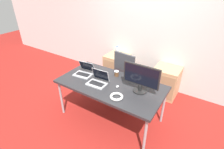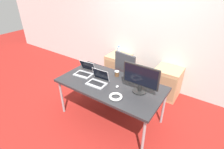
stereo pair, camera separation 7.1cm
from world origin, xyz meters
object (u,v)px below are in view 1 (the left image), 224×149
(cabinet_right, at_px, (166,82))
(water_bottle, at_px, (117,51))
(coffee_cup_white, at_px, (126,76))
(cabinet_left, at_px, (117,67))
(coffee_cup_brown, at_px, (117,73))
(cable_coil, at_px, (116,97))
(laptop_right, at_px, (98,81))
(office_chair, at_px, (129,81))
(laptop_left, at_px, (84,72))
(mouse, at_px, (117,87))
(monitor, at_px, (141,78))

(cabinet_right, bearing_deg, water_bottle, 179.90)
(water_bottle, distance_m, coffee_cup_white, 1.24)
(coffee_cup_white, bearing_deg, cabinet_left, 128.56)
(coffee_cup_brown, bearing_deg, cable_coil, -58.50)
(laptop_right, bearing_deg, office_chair, 79.07)
(laptop_left, bearing_deg, mouse, -3.56)
(cable_coil, bearing_deg, laptop_right, 160.04)
(water_bottle, relative_size, laptop_left, 0.68)
(laptop_right, height_order, coffee_cup_brown, laptop_right)
(laptop_left, xyz_separation_m, coffee_cup_brown, (0.52, 0.26, 0.00))
(cabinet_right, xyz_separation_m, coffee_cup_brown, (-0.65, -0.96, 0.46))
(water_bottle, height_order, laptop_right, laptop_right)
(coffee_cup_brown, bearing_deg, cabinet_left, 120.84)
(office_chair, bearing_deg, coffee_cup_brown, -93.77)
(cabinet_left, xyz_separation_m, laptop_left, (0.05, -1.22, 0.45))
(coffee_cup_brown, bearing_deg, coffee_cup_white, -1.93)
(water_bottle, distance_m, mouse, 1.49)
(monitor, relative_size, cable_coil, 2.88)
(cabinet_left, height_order, water_bottle, water_bottle)
(monitor, bearing_deg, laptop_right, -165.97)
(laptop_left, relative_size, coffee_cup_white, 3.16)
(monitor, bearing_deg, coffee_cup_white, 150.51)
(water_bottle, relative_size, coffee_cup_brown, 2.35)
(water_bottle, relative_size, monitor, 0.40)
(water_bottle, relative_size, laptop_right, 0.70)
(laptop_right, xyz_separation_m, monitor, (0.68, 0.17, 0.19))
(cabinet_right, xyz_separation_m, monitor, (-0.10, -1.17, 0.64))
(coffee_cup_brown, bearing_deg, laptop_right, -109.01)
(monitor, distance_m, cable_coil, 0.46)
(laptop_right, bearing_deg, mouse, 11.92)
(cabinet_left, xyz_separation_m, laptop_right, (0.44, -1.34, 0.45))
(cabinet_left, height_order, laptop_right, laptop_right)
(laptop_right, bearing_deg, cabinet_left, 108.38)
(office_chair, xyz_separation_m, mouse, (0.18, -0.75, 0.35))
(coffee_cup_brown, height_order, cable_coil, coffee_cup_brown)
(mouse, distance_m, coffee_cup_white, 0.30)
(water_bottle, bearing_deg, cabinet_left, -90.00)
(coffee_cup_white, relative_size, cable_coil, 0.54)
(cabinet_left, xyz_separation_m, monitor, (1.12, -1.17, 0.64))
(mouse, bearing_deg, cabinet_right, 70.73)
(laptop_right, relative_size, coffee_cup_white, 3.05)
(laptop_right, relative_size, monitor, 0.57)
(office_chair, height_order, water_bottle, office_chair)
(office_chair, distance_m, cabinet_left, 0.80)
(cabinet_left, height_order, laptop_left, laptop_left)
(office_chair, distance_m, mouse, 0.85)
(coffee_cup_white, bearing_deg, water_bottle, 128.49)
(mouse, bearing_deg, coffee_cup_white, 91.42)
(coffee_cup_brown, bearing_deg, water_bottle, 120.78)
(cable_coil, bearing_deg, cabinet_left, 121.08)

